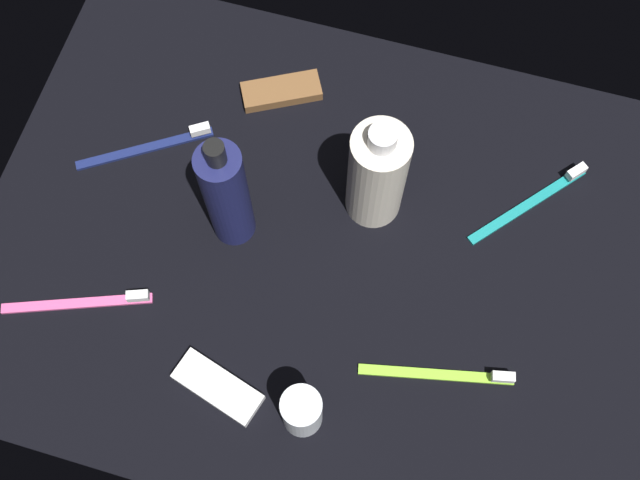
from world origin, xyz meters
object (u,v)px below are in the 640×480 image
Objects in this scene: toothbrush_navy at (153,145)px; snack_bar_brown at (281,91)px; toothbrush_teal at (535,200)px; toothbrush_pink at (86,302)px; toothbrush_lime at (446,375)px; snack_bar_white at (218,387)px; lotion_bottle at (226,196)px; deodorant_stick at (302,411)px; bodywash_bottle at (377,175)px.

snack_bar_brown is at bearing 41.78° from toothbrush_navy.
snack_bar_brown is (-35.22, 6.26, 0.14)cm from toothbrush_teal.
toothbrush_lime is (43.30, 3.28, 0.00)cm from toothbrush_pink.
toothbrush_teal is 45.34cm from snack_bar_white.
snack_bar_white is (4.52, -19.60, -8.59)cm from lotion_bottle.
toothbrush_teal is at bearing 21.21° from lotion_bottle.
toothbrush_lime is 26.29cm from snack_bar_white.
lotion_bottle is at bearing 159.47° from toothbrush_lime.
toothbrush_teal is 35.78cm from snack_bar_brown.
deodorant_stick is at bearing -121.25° from toothbrush_teal.
bodywash_bottle is 28.30cm from deodorant_stick.
toothbrush_pink is 19.21cm from snack_bar_white.
lotion_bottle is at bearing -153.28° from bodywash_bottle.
deodorant_stick is 0.84× the size of snack_bar_brown.
toothbrush_navy is 1.11× the size of toothbrush_teal.
snack_bar_brown is (-15.66, 12.04, -7.39)cm from bodywash_bottle.
deodorant_stick is 29.55cm from toothbrush_pink.
toothbrush_teal is 0.80× the size of toothbrush_lime.
toothbrush_lime is at bearing 4.34° from toothbrush_pink.
snack_bar_brown is at bearing 133.42° from toothbrush_lime.
toothbrush_navy is at bearing 150.30° from lotion_bottle.
bodywash_bottle is 1.01× the size of toothbrush_lime.
lotion_bottle reaches higher than toothbrush_pink.
toothbrush_navy is 1.52× the size of snack_bar_brown.
toothbrush_navy is at bearing -165.85° from snack_bar_brown.
toothbrush_navy is at bearing -179.67° from bodywash_bottle.
toothbrush_teal reaches higher than snack_bar_brown.
snack_bar_brown is at bearing 110.16° from deodorant_stick.
toothbrush_lime reaches higher than snack_bar_brown.
snack_bar_white is (-30.77, -33.30, 0.14)cm from toothbrush_teal.
toothbrush_teal is at bearing 16.45° from bodywash_bottle.
bodywash_bottle is at bearing 125.77° from toothbrush_lime.
toothbrush_lime is at bearing -103.52° from toothbrush_teal.
toothbrush_lime is (14.58, 9.12, -3.78)cm from deodorant_stick.
lotion_bottle is 25.45cm from deodorant_stick.
bodywash_bottle is 21.09cm from snack_bar_brown.
toothbrush_navy is 49.24cm from toothbrush_teal.
snack_bar_white is at bearing 177.15° from deodorant_stick.
toothbrush_navy is 0.89× the size of toothbrush_lime.
bodywash_bottle is at bearing 84.58° from snack_bar_white.
snack_bar_brown is (-4.45, 39.56, 0.00)cm from snack_bar_white.
deodorant_stick is 39.94cm from toothbrush_navy.
bodywash_bottle reaches higher than toothbrush_navy.
lotion_bottle is 1.21× the size of toothbrush_pink.
toothbrush_pink is at bearing -143.21° from bodywash_bottle.
lotion_bottle is 2.01× the size of snack_bar_white.
bodywash_bottle is 1.25× the size of toothbrush_teal.
toothbrush_pink is at bearing -90.92° from toothbrush_navy.
toothbrush_navy is at bearing 135.51° from deodorant_stick.
lotion_bottle reaches higher than snack_bar_brown.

